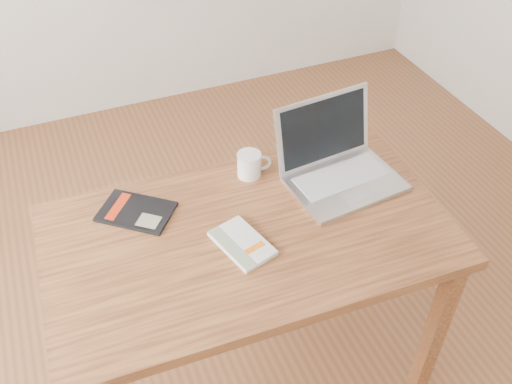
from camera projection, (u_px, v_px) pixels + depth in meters
name	position (u px, v px, depth m)	size (l,w,h in m)	color
room	(213.00, 53.00, 1.40)	(4.04, 4.04, 2.70)	brown
desk	(249.00, 251.00, 1.84)	(1.29, 0.77, 0.75)	brown
white_guidebook	(242.00, 243.00, 1.74)	(0.17, 0.23, 0.02)	silver
black_guidebook	(136.00, 212.00, 1.84)	(0.28, 0.26, 0.01)	black
laptop	(338.00, 164.00, 1.95)	(0.40, 0.35, 0.26)	silver
coffee_mug	(250.00, 164.00, 1.96)	(0.12, 0.08, 0.09)	white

